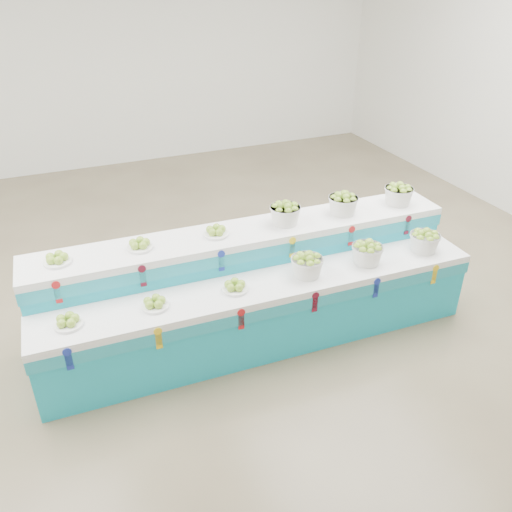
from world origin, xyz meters
The scene contains 15 objects.
ground centered at (0.00, 0.00, 0.00)m, with size 10.00×10.00×0.00m, color brown.
back_wall centered at (0.00, 5.00, 2.00)m, with size 10.00×10.00×0.00m, color silver.
display_stand centered at (0.48, -0.51, 0.51)m, with size 4.19×1.08×1.02m, color #1AA6C2, non-canonical shape.
plate_lower_left centered at (-1.26, -0.72, 0.77)m, with size 0.24×0.24×0.10m, color white.
plate_lower_mid centered at (-0.55, -0.74, 0.77)m, with size 0.24×0.24×0.10m, color white.
plate_lower_right centered at (0.17, -0.76, 0.77)m, with size 0.24×0.24×0.10m, color white.
basket_lower_left centered at (0.88, -0.78, 0.83)m, with size 0.30×0.30×0.22m, color silver, non-canonical shape.
basket_lower_mid centered at (1.52, -0.80, 0.83)m, with size 0.30×0.30×0.22m, color silver, non-canonical shape.
basket_lower_right centered at (2.19, -0.82, 0.83)m, with size 0.30×0.30×0.22m, color silver, non-canonical shape.
plate_upper_left centered at (-1.24, -0.20, 1.07)m, with size 0.24×0.24×0.10m, color white.
plate_upper_mid centered at (-0.54, -0.22, 1.07)m, with size 0.24×0.24×0.10m, color white.
plate_upper_right centered at (0.18, -0.24, 1.07)m, with size 0.24×0.24×0.10m, color white.
basket_upper_left centered at (0.89, -0.26, 1.13)m, with size 0.30×0.30×0.22m, color silver, non-canonical shape.
basket_upper_mid centered at (1.53, -0.28, 1.13)m, with size 0.30×0.30×0.22m, color silver, non-canonical shape.
basket_upper_right centered at (2.20, -0.30, 1.13)m, with size 0.30×0.30×0.22m, color silver, non-canonical shape.
Camera 1 is at (-1.19, -4.47, 3.34)m, focal length 37.10 mm.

